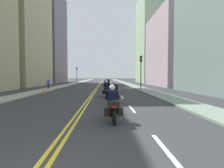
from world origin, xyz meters
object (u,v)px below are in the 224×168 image
motorcycle_0 (112,106)px  motorcycle_2 (107,90)px  motorcycle_4 (106,85)px  traffic_cone_0 (43,91)px  motorcycle_1 (114,94)px  traffic_light_near (141,67)px  motorcycle_5 (108,84)px  traffic_light_far (77,72)px  pedestrian_0 (48,84)px  motorcycle_3 (107,87)px

motorcycle_0 → motorcycle_2: size_ratio=0.98×
motorcycle_4 → traffic_cone_0: motorcycle_4 is taller
motorcycle_1 → traffic_light_near: traffic_light_near is taller
motorcycle_1 → motorcycle_2: size_ratio=0.95×
motorcycle_5 → traffic_cone_0: (-7.00, -12.36, -0.29)m
traffic_cone_0 → traffic_light_far: (-1.22, 29.93, 2.65)m
motorcycle_1 → pedestrian_0: 17.25m
motorcycle_2 → motorcycle_3: bearing=90.6°
motorcycle_3 → traffic_light_near: (4.68, 2.93, 2.62)m
motorcycle_2 → motorcycle_4: size_ratio=0.99×
motorcycle_5 → traffic_cone_0: 14.21m
motorcycle_0 → motorcycle_4: (-0.15, 18.59, -0.01)m
traffic_light_near → pedestrian_0: traffic_light_near is taller
traffic_light_near → pedestrian_0: bearing=168.5°
motorcycle_2 → traffic_cone_0: motorcycle_2 is taller
pedestrian_0 → traffic_light_near: bearing=146.1°
motorcycle_2 → motorcycle_4: bearing=92.0°
traffic_cone_0 → motorcycle_3: bearing=22.5°
motorcycle_4 → traffic_light_far: 23.90m
traffic_cone_0 → traffic_light_near: traffic_light_near is taller
motorcycle_2 → motorcycle_3: 4.90m
pedestrian_0 → motorcycle_3: bearing=124.9°
pedestrian_0 → motorcycle_4: bearing=151.1°
traffic_light_far → pedestrian_0: 21.59m
motorcycle_5 → motorcycle_3: bearing=-93.5°
motorcycle_2 → traffic_light_far: bearing=105.8°
motorcycle_4 → pedestrian_0: bearing=171.8°
motorcycle_5 → traffic_cone_0: bearing=-121.2°
traffic_light_near → traffic_light_far: bearing=117.5°
motorcycle_1 → motorcycle_4: (-0.44, 13.61, -0.02)m
motorcycle_1 → motorcycle_5: motorcycle_1 is taller
motorcycle_3 → traffic_light_near: traffic_light_near is taller
motorcycle_1 → pedestrian_0: size_ratio=1.30×
motorcycle_1 → traffic_light_near: (4.33, 11.85, 2.62)m
motorcycle_3 → traffic_light_near: size_ratio=0.44×
motorcycle_0 → traffic_light_far: size_ratio=0.50×
motorcycle_0 → motorcycle_1: (0.29, 4.98, 0.00)m
traffic_light_near → traffic_light_far: 27.30m
motorcycle_3 → pedestrian_0: size_ratio=1.27×
motorcycle_0 → motorcycle_4: 18.59m
traffic_cone_0 → traffic_light_far: 30.07m
motorcycle_0 → traffic_light_far: (-7.98, 41.05, 2.37)m
motorcycle_1 → motorcycle_3: bearing=93.7°
motorcycle_0 → motorcycle_5: bearing=86.1°
motorcycle_0 → traffic_light_near: 17.65m
motorcycle_2 → traffic_light_near: traffic_light_near is taller
motorcycle_0 → motorcycle_3: motorcycle_3 is taller
motorcycle_2 → motorcycle_5: 14.49m
motorcycle_1 → traffic_light_far: (-8.27, 36.06, 2.37)m
motorcycle_4 → traffic_cone_0: bearing=-133.1°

